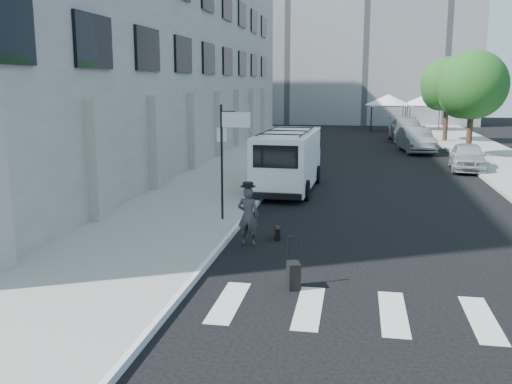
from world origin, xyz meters
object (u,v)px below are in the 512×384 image
at_px(parked_car_c, 407,130).
at_px(cargo_van, 288,160).
at_px(businessman, 248,216).
at_px(suitcase, 294,275).
at_px(parked_car_b, 416,140).
at_px(parked_car_a, 468,157).
at_px(briefcase, 278,233).

bearing_deg(parked_car_c, cargo_van, -110.01).
height_order(businessman, suitcase, businessman).
xyz_separation_m(businessman, parked_car_b, (6.39, 21.71, -0.03)).
xyz_separation_m(parked_car_b, parked_car_c, (0.00, 6.66, 0.08)).
xyz_separation_m(businessman, suitcase, (1.57, -3.09, -0.50)).
bearing_deg(parked_car_c, suitcase, -101.51).
bearing_deg(parked_car_a, suitcase, -105.30).
bearing_deg(suitcase, businessman, 100.38).
height_order(cargo_van, parked_car_b, cargo_van).
relative_size(parked_car_b, parked_car_c, 0.80).
xyz_separation_m(briefcase, parked_car_c, (5.68, 27.70, 0.67)).
bearing_deg(briefcase, parked_car_c, 66.20).
relative_size(parked_car_a, parked_car_b, 0.87).
bearing_deg(businessman, parked_car_c, -97.76).
relative_size(businessman, parked_car_c, 0.27).
xyz_separation_m(briefcase, suitcase, (0.87, -3.76, 0.12)).
distance_m(suitcase, cargo_van, 11.30).
distance_m(suitcase, parked_car_c, 31.83).
relative_size(briefcase, suitcase, 0.40).
height_order(businessman, briefcase, businessman).
relative_size(briefcase, parked_car_c, 0.08).
distance_m(briefcase, parked_car_c, 28.29).
bearing_deg(suitcase, cargo_van, 80.90).
relative_size(cargo_van, parked_car_c, 1.07).
bearing_deg(parked_car_b, businessman, -113.38).
bearing_deg(briefcase, parked_car_b, 62.68).
distance_m(cargo_van, parked_car_a, 10.40).
height_order(briefcase, cargo_van, cargo_van).
height_order(suitcase, parked_car_a, parked_car_a).
relative_size(cargo_van, parked_car_a, 1.55).
bearing_deg(parked_car_b, parked_car_a, -82.79).
relative_size(businessman, cargo_van, 0.25).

